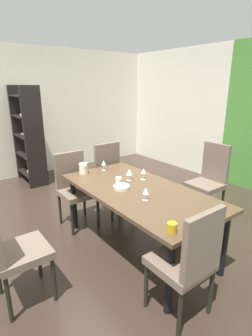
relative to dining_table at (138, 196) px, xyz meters
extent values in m
cube|color=#31251F|center=(-0.78, -0.21, -0.68)|extent=(5.63, 6.26, 0.02)
cube|color=silver|center=(-2.21, 2.87, 0.63)|extent=(2.77, 0.10, 2.61)
cube|color=beige|center=(-3.54, -0.21, 0.63)|extent=(0.10, 6.26, 2.61)
cube|color=#503B27|center=(0.00, 0.00, 0.06)|extent=(1.94, 0.97, 0.04)
cylinder|color=black|center=(-0.87, 0.38, -0.32)|extent=(0.07, 0.07, 0.71)
cylinder|color=black|center=(0.87, 0.38, -0.32)|extent=(0.07, 0.07, 0.71)
cylinder|color=black|center=(-0.87, -0.38, -0.32)|extent=(0.07, 0.07, 0.71)
cylinder|color=black|center=(0.87, -0.38, -0.32)|extent=(0.07, 0.07, 0.71)
cube|color=brown|center=(-0.90, -0.31, -0.20)|extent=(0.44, 0.44, 0.07)
cube|color=brown|center=(-1.10, -0.31, 0.07)|extent=(0.05, 0.42, 0.52)
cylinder|color=black|center=(-0.71, -0.12, -0.45)|extent=(0.04, 0.04, 0.44)
cylinder|color=black|center=(-0.71, -0.50, -0.45)|extent=(0.04, 0.04, 0.44)
cylinder|color=black|center=(-1.09, -0.12, -0.45)|extent=(0.04, 0.04, 0.44)
cylinder|color=black|center=(-1.09, -0.50, -0.45)|extent=(0.04, 0.04, 0.44)
cube|color=brown|center=(-0.02, -1.29, -0.20)|extent=(0.44, 0.44, 0.07)
cylinder|color=black|center=(-0.21, -1.10, -0.45)|extent=(0.04, 0.04, 0.44)
cylinder|color=black|center=(0.17, -1.10, -0.45)|extent=(0.04, 0.04, 0.44)
cylinder|color=black|center=(0.17, -1.48, -0.45)|extent=(0.04, 0.04, 0.44)
cube|color=brown|center=(-0.90, 0.31, -0.20)|extent=(0.44, 0.44, 0.07)
cube|color=brown|center=(-1.10, 0.31, 0.09)|extent=(0.05, 0.42, 0.56)
cylinder|color=black|center=(-0.71, 0.50, -0.45)|extent=(0.04, 0.04, 0.44)
cylinder|color=black|center=(-0.71, 0.12, -0.45)|extent=(0.04, 0.04, 0.44)
cylinder|color=black|center=(-1.09, 0.50, -0.45)|extent=(0.04, 0.04, 0.44)
cylinder|color=black|center=(-1.09, 0.12, -0.45)|extent=(0.04, 0.04, 0.44)
cube|color=brown|center=(0.90, -0.31, -0.20)|extent=(0.44, 0.44, 0.07)
cube|color=brown|center=(1.10, -0.31, 0.07)|extent=(0.05, 0.42, 0.54)
cylinder|color=black|center=(0.71, -0.50, -0.45)|extent=(0.04, 0.04, 0.44)
cylinder|color=black|center=(0.71, -0.12, -0.45)|extent=(0.04, 0.04, 0.44)
cylinder|color=black|center=(1.09, -0.50, -0.45)|extent=(0.04, 0.04, 0.44)
cylinder|color=black|center=(1.09, -0.12, -0.45)|extent=(0.04, 0.04, 0.44)
cube|color=brown|center=(-0.05, 1.29, -0.20)|extent=(0.44, 0.44, 0.07)
cube|color=brown|center=(-0.05, 1.49, 0.10)|extent=(0.42, 0.05, 0.59)
cylinder|color=black|center=(0.14, 1.10, -0.45)|extent=(0.04, 0.04, 0.44)
cylinder|color=black|center=(-0.24, 1.10, -0.45)|extent=(0.04, 0.04, 0.44)
cylinder|color=black|center=(0.14, 1.48, -0.45)|extent=(0.04, 0.04, 0.44)
cylinder|color=black|center=(-0.24, 1.48, -0.45)|extent=(0.04, 0.04, 0.44)
cube|color=black|center=(-3.42, -0.25, 0.26)|extent=(0.05, 0.35, 1.86)
cube|color=black|center=(-2.65, -0.25, 0.26)|extent=(0.05, 0.35, 1.86)
cube|color=black|center=(-3.03, -0.25, -0.49)|extent=(0.79, 0.35, 0.02)
cylinder|color=white|center=(-3.04, -0.25, -0.46)|extent=(0.18, 0.18, 0.04)
cube|color=black|center=(-3.03, -0.25, -0.12)|extent=(0.79, 0.35, 0.02)
cylinder|color=silver|center=(-3.04, -0.25, -0.07)|extent=(0.14, 0.14, 0.06)
cylinder|color=#E3F0C4|center=(-3.09, -0.25, -0.05)|extent=(0.12, 0.12, 0.11)
cube|color=black|center=(-3.03, -0.25, 0.26)|extent=(0.79, 0.35, 0.02)
cylinder|color=beige|center=(-3.16, -0.25, 0.28)|extent=(0.17, 0.17, 0.02)
cylinder|color=white|center=(-2.99, -0.25, 0.31)|extent=(0.09, 0.09, 0.08)
cube|color=black|center=(-3.03, -0.25, 0.63)|extent=(0.79, 0.35, 0.02)
cylinder|color=silver|center=(-3.02, -0.25, 0.66)|extent=(0.21, 0.21, 0.04)
cube|color=black|center=(-3.03, -0.25, 1.00)|extent=(0.79, 0.35, 0.02)
cylinder|color=beige|center=(-3.02, -0.25, 1.02)|extent=(0.16, 0.16, 0.02)
cylinder|color=silver|center=(-3.11, -0.25, 1.04)|extent=(0.09, 0.09, 0.06)
cylinder|color=silver|center=(0.26, -0.12, 0.08)|extent=(0.07, 0.07, 0.00)
cylinder|color=silver|center=(0.26, -0.12, 0.11)|extent=(0.01, 0.01, 0.06)
cone|color=silver|center=(0.26, -0.12, 0.18)|extent=(0.07, 0.07, 0.07)
cylinder|color=silver|center=(-0.30, 0.10, 0.08)|extent=(0.07, 0.07, 0.00)
cylinder|color=silver|center=(-0.30, 0.10, 0.11)|extent=(0.01, 0.01, 0.06)
cone|color=silver|center=(-0.30, 0.10, 0.18)|extent=(0.08, 0.08, 0.07)
cylinder|color=silver|center=(-0.21, 0.25, 0.08)|extent=(0.06, 0.06, 0.00)
cylinder|color=silver|center=(-0.21, 0.25, 0.12)|extent=(0.01, 0.01, 0.08)
cone|color=silver|center=(-0.21, 0.25, 0.19)|extent=(0.07, 0.07, 0.06)
cylinder|color=silver|center=(-0.81, 0.06, 0.08)|extent=(0.06, 0.06, 0.00)
cylinder|color=silver|center=(-0.81, 0.06, 0.12)|extent=(0.01, 0.01, 0.07)
cone|color=silver|center=(-0.81, 0.06, 0.19)|extent=(0.06, 0.06, 0.07)
cylinder|color=beige|center=(-0.13, -0.14, 0.10)|extent=(0.19, 0.19, 0.04)
cylinder|color=white|center=(-0.29, -0.07, 0.12)|extent=(0.07, 0.07, 0.07)
cylinder|color=#BA9819|center=(0.85, -0.36, 0.12)|extent=(0.08, 0.08, 0.09)
cylinder|color=silver|center=(-0.85, -0.23, 0.15)|extent=(0.11, 0.11, 0.14)
cone|color=silver|center=(-0.80, -0.23, 0.21)|extent=(0.04, 0.04, 0.03)
camera|label=1|loc=(2.07, -1.74, 1.19)|focal=28.00mm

